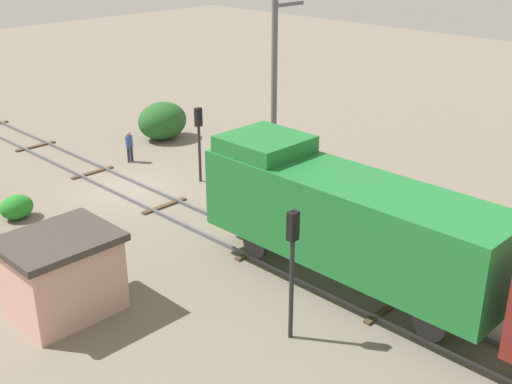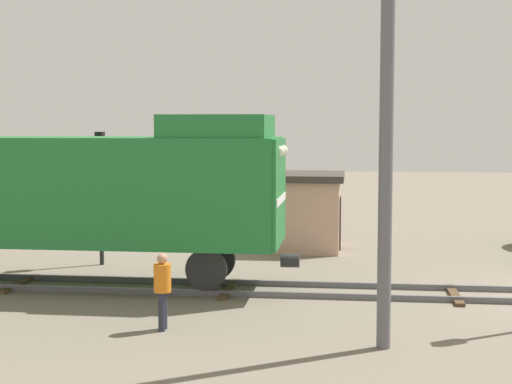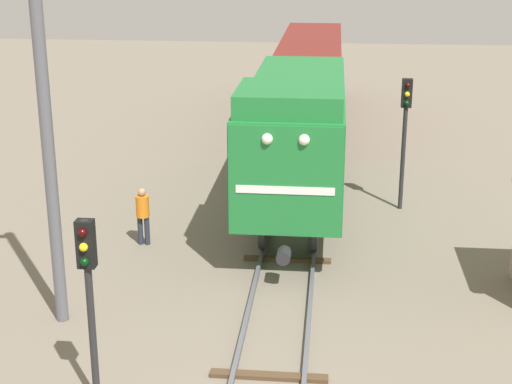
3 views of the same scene
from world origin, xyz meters
TOP-DOWN VIEW (x-y plane):
  - locomotive at (0.00, 12.93)m, footprint 2.90×11.60m
  - traffic_signal_mid at (3.40, 13.65)m, footprint 0.32×0.34m
  - worker_by_signal at (-4.20, 9.79)m, footprint 0.38×0.38m
  - catenary_mast at (-5.06, 5.03)m, footprint 1.94×0.28m
  - relay_hut at (7.50, 7.42)m, footprint 3.50×2.90m

SIDE VIEW (x-z plane):
  - worker_by_signal at x=-4.20m, z-range 0.15..1.85m
  - relay_hut at x=7.50m, z-range 0.02..2.76m
  - locomotive at x=0.00m, z-range 0.47..5.07m
  - traffic_signal_mid at x=3.40m, z-range 0.83..5.10m
  - catenary_mast at x=-5.06m, z-range 0.25..9.21m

